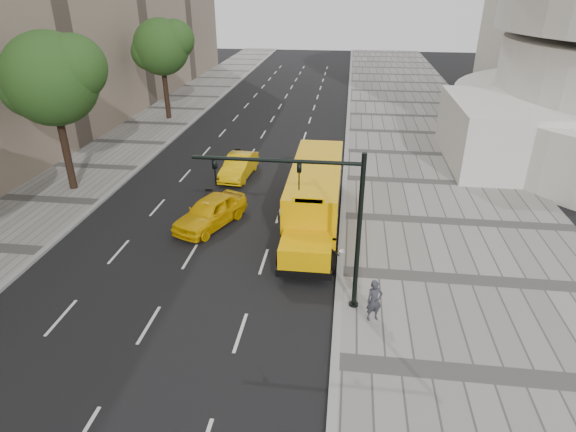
# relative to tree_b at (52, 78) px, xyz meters

# --- Properties ---
(ground) EXTENTS (140.00, 140.00, 0.00)m
(ground) POSITION_rel_tree_b_xyz_m (10.40, -1.80, -6.73)
(ground) COLOR black
(ground) RESTS_ON ground
(sidewalk_museum) EXTENTS (12.00, 140.00, 0.15)m
(sidewalk_museum) POSITION_rel_tree_b_xyz_m (22.40, -1.80, -6.65)
(sidewalk_museum) COLOR gray
(sidewalk_museum) RESTS_ON ground
(sidewalk_far) EXTENTS (6.00, 140.00, 0.15)m
(sidewalk_far) POSITION_rel_tree_b_xyz_m (-0.60, -1.80, -6.65)
(sidewalk_far) COLOR gray
(sidewalk_far) RESTS_ON ground
(curb_museum) EXTENTS (0.30, 140.00, 0.15)m
(curb_museum) POSITION_rel_tree_b_xyz_m (16.40, -1.80, -6.65)
(curb_museum) COLOR gray
(curb_museum) RESTS_ON ground
(curb_far) EXTENTS (0.30, 140.00, 0.15)m
(curb_far) POSITION_rel_tree_b_xyz_m (2.40, -1.80, -6.65)
(curb_far) COLOR gray
(curb_far) RESTS_ON ground
(tree_b) EXTENTS (5.83, 5.18, 9.28)m
(tree_b) POSITION_rel_tree_b_xyz_m (0.00, 0.00, 0.00)
(tree_b) COLOR black
(tree_b) RESTS_ON ground
(tree_c) EXTENTS (5.41, 4.81, 8.80)m
(tree_c) POSITION_rel_tree_b_xyz_m (-0.01, 16.86, -0.29)
(tree_c) COLOR black
(tree_c) RESTS_ON ground
(school_bus) EXTENTS (2.96, 11.56, 3.19)m
(school_bus) POSITION_rel_tree_b_xyz_m (14.90, -2.37, -4.96)
(school_bus) COLOR #F3AC00
(school_bus) RESTS_ON ground
(taxi_near) EXTENTS (3.52, 4.99, 1.58)m
(taxi_near) POSITION_rel_tree_b_xyz_m (9.55, -3.55, -5.94)
(taxi_near) COLOR #F0B606
(taxi_near) RESTS_ON ground
(taxi_far) EXTENTS (1.88, 4.52, 1.45)m
(taxi_far) POSITION_rel_tree_b_xyz_m (9.50, 3.51, -6.00)
(taxi_far) COLOR #F0B606
(taxi_far) RESTS_ON ground
(pedestrian) EXTENTS (0.71, 0.59, 1.67)m
(pedestrian) POSITION_rel_tree_b_xyz_m (17.72, -10.58, -5.75)
(pedestrian) COLOR #303138
(pedestrian) RESTS_ON sidewalk_museum
(traffic_signal) EXTENTS (6.18, 0.36, 6.40)m
(traffic_signal) POSITION_rel_tree_b_xyz_m (15.59, -9.81, -2.64)
(traffic_signal) COLOR black
(traffic_signal) RESTS_ON ground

